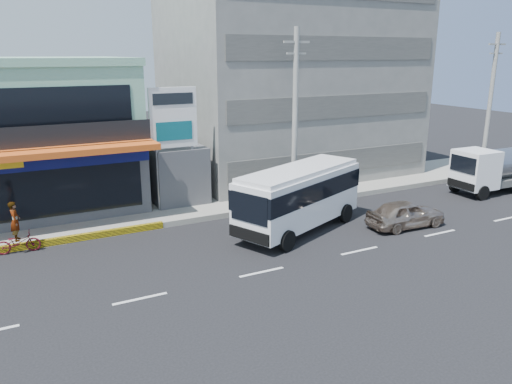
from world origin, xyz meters
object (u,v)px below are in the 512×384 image
utility_pole_far (490,104)px  concrete_building (288,77)px  utility_pole_near (295,117)px  tanker_truck (500,168)px  satellite_dish (173,144)px  motorcycle_rider (17,236)px  shop_building (18,139)px  sedan (406,214)px  minibus (299,193)px  billboard (174,125)px

utility_pole_far → concrete_building: bearing=147.7°
utility_pole_near → tanker_truck: utility_pole_near is taller
satellite_dish → motorcycle_rider: size_ratio=0.63×
motorcycle_rider → shop_building: bearing=84.5°
utility_pole_near → utility_pole_far: (16.00, 0.00, 0.00)m
sedan → concrete_building: bearing=-0.7°
sedan → tanker_truck: tanker_truck is taller
minibus → tanker_truck: size_ratio=1.10×
shop_building → tanker_truck: shop_building is taller
billboard → sedan: bearing=-38.7°
concrete_building → utility_pole_far: 14.32m
utility_pole_far → motorcycle_rider: size_ratio=4.20×
concrete_building → utility_pole_near: size_ratio=1.60×
utility_pole_near → billboard: bearing=164.5°
shop_building → utility_pole_far: utility_pole_far is taller
minibus → billboard: bearing=128.9°
utility_pole_near → tanker_truck: size_ratio=1.37×
tanker_truck → motorcycle_rider: tanker_truck is taller
satellite_dish → billboard: billboard is taller
concrete_building → motorcycle_rider: concrete_building is taller
shop_building → sedan: (17.11, -12.45, -3.29)m
satellite_dish → utility_pole_near: bearing=-31.0°
billboard → tanker_truck: 20.80m
billboard → utility_pole_far: bearing=-4.6°
utility_pole_far → tanker_truck: 5.60m
billboard → minibus: 7.77m
billboard → utility_pole_near: size_ratio=0.69×
utility_pole_near → utility_pole_far: size_ratio=1.00×
shop_building → tanker_truck: 29.21m
concrete_building → satellite_dish: concrete_building is taller
shop_building → sedan: 21.41m
minibus → utility_pole_near: bearing=62.1°
minibus → tanker_truck: 15.37m
billboard → motorcycle_rider: 9.49m
concrete_building → billboard: (-10.50, -5.80, -2.07)m
concrete_building → satellite_dish: size_ratio=10.67×
tanker_truck → motorcycle_rider: (-28.05, 2.77, -0.75)m
satellite_dish → billboard: (-0.50, -1.80, 1.35)m
utility_pole_far → tanker_truck: utility_pole_far is taller
billboard → minibus: bearing=-51.1°
billboard → utility_pole_far: utility_pole_far is taller
sedan → utility_pole_near: bearing=30.9°
concrete_building → tanker_truck: 15.42m
shop_building → utility_pole_near: size_ratio=1.24×
utility_pole_far → sedan: 14.85m
utility_pole_far → tanker_truck: bearing=-128.1°
utility_pole_far → motorcycle_rider: utility_pole_far is taller
motorcycle_rider → sedan: bearing=-16.6°
tanker_truck → motorcycle_rider: size_ratio=3.06×
utility_pole_near → utility_pole_far: bearing=0.0°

